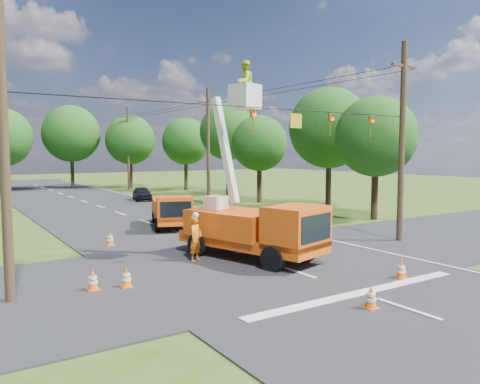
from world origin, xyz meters
TOP-DOWN VIEW (x-y plane):
  - ground at (0.00, 20.00)m, footprint 140.00×140.00m
  - road_main at (0.00, 20.00)m, footprint 12.00×100.00m
  - road_cross at (0.00, 2.00)m, footprint 56.00×10.00m
  - stop_bar at (0.00, -3.20)m, footprint 9.00×0.45m
  - edge_line at (5.60, 20.00)m, footprint 0.12×90.00m
  - bucket_truck at (-0.05, 2.71)m, footprint 4.07×6.87m
  - second_truck at (0.57, 12.28)m, footprint 3.71×5.79m
  - ground_worker at (-2.29, 3.72)m, footprint 0.83×0.75m
  - distant_car at (4.92, 28.37)m, footprint 2.38×4.07m
  - traffic_cone_0 at (-0.83, -4.36)m, footprint 0.38×0.38m
  - traffic_cone_1 at (2.59, -2.75)m, footprint 0.38×0.38m
  - traffic_cone_2 at (1.43, 7.15)m, footprint 0.38×0.38m
  - traffic_cone_3 at (3.50, 10.01)m, footprint 0.38×0.38m
  - traffic_cone_4 at (-6.04, 1.56)m, footprint 0.38×0.38m
  - traffic_cone_5 at (-7.07, 1.81)m, footprint 0.38×0.38m
  - traffic_cone_7 at (3.64, 16.16)m, footprint 0.38×0.38m
  - traffic_cone_8 at (-4.30, 8.81)m, footprint 0.38×0.38m
  - pole_right_near at (8.50, 2.00)m, footprint 1.80×0.30m
  - pole_right_mid at (8.50, 22.00)m, footprint 1.80×0.30m
  - pole_right_far at (8.50, 42.00)m, footprint 1.80×0.30m
  - pole_left at (-9.50, 2.00)m, footprint 0.30×0.30m
  - signal_span at (2.23, 1.99)m, footprint 18.00×0.29m
  - tree_right_a at (13.50, 8.00)m, footprint 5.40×5.40m
  - tree_right_b at (15.00, 14.00)m, footprint 6.40×6.40m
  - tree_right_c at (13.20, 21.00)m, footprint 5.00×5.00m
  - tree_right_d at (14.80, 29.00)m, footprint 6.00×6.00m
  - tree_right_e at (13.80, 37.00)m, footprint 5.60×5.60m
  - tree_far_a at (-5.00, 45.00)m, footprint 6.60×6.60m
  - tree_far_b at (3.00, 47.00)m, footprint 7.00×7.00m
  - tree_far_c at (9.50, 44.00)m, footprint 6.20×6.20m

SIDE VIEW (x-z plane):
  - ground at x=0.00m, z-range 0.00..0.00m
  - road_main at x=0.00m, z-range -0.03..0.03m
  - road_cross at x=0.00m, z-range -0.04..0.04m
  - stop_bar at x=0.00m, z-range -0.01..0.01m
  - edge_line at x=5.60m, z-range -0.01..0.01m
  - traffic_cone_0 at x=-0.83m, z-range 0.00..0.71m
  - traffic_cone_1 at x=2.59m, z-range 0.00..0.71m
  - traffic_cone_2 at x=1.43m, z-range 0.00..0.71m
  - traffic_cone_3 at x=3.50m, z-range 0.00..0.71m
  - traffic_cone_4 at x=-6.04m, z-range 0.00..0.71m
  - traffic_cone_5 at x=-7.07m, z-range 0.00..0.71m
  - traffic_cone_7 at x=3.64m, z-range 0.00..0.71m
  - traffic_cone_8 at x=-4.30m, z-range 0.00..0.71m
  - distant_car at x=4.92m, z-range 0.00..1.30m
  - ground_worker at x=-2.29m, z-range 0.00..1.91m
  - second_truck at x=0.57m, z-range 0.04..2.08m
  - bucket_truck at x=-0.05m, z-range -2.40..5.96m
  - pole_left at x=-9.50m, z-range 0.00..9.00m
  - pole_right_near at x=8.50m, z-range 0.11..10.11m
  - pole_right_mid at x=8.50m, z-range 0.11..10.11m
  - pole_right_far at x=8.50m, z-range 0.11..10.11m
  - tree_right_c at x=13.20m, z-range 1.40..9.23m
  - tree_right_a at x=13.50m, z-range 1.42..9.70m
  - tree_right_e at x=13.80m, z-range 1.50..10.12m
  - signal_span at x=2.23m, z-range 5.34..6.41m
  - tree_far_c at x=9.50m, z-range 1.47..10.65m
  - tree_far_a at x=-5.00m, z-range 1.44..10.94m
  - tree_right_b at x=15.00m, z-range 1.61..11.26m
  - tree_right_d at x=14.80m, z-range 1.83..11.53m
  - tree_far_b at x=3.00m, z-range 1.65..11.97m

